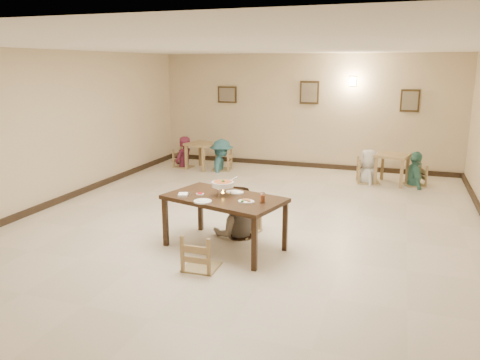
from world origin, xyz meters
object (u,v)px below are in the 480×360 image
at_px(bg_diner_a, 183,136).
at_px(bg_diner_b, 222,139).
at_px(chair_far, 242,201).
at_px(bg_table_left, 202,148).
at_px(bg_chair_lr, 222,151).
at_px(bg_diner_d, 417,152).
at_px(bg_table_right, 392,160).
at_px(main_table, 224,202).
at_px(bg_diner_c, 370,149).
at_px(bg_chair_rr, 416,166).
at_px(bg_chair_ll, 183,150).
at_px(chair_near, 201,235).
at_px(bg_chair_rl, 369,160).
at_px(curry_warmer, 223,184).
at_px(drink_glass, 263,198).
at_px(main_diner, 237,186).

xyz_separation_m(bg_diner_a, bg_diner_b, (1.10, 0.03, -0.03)).
bearing_deg(chair_far, bg_table_left, 135.19).
bearing_deg(bg_chair_lr, bg_diner_b, -161.03).
bearing_deg(bg_diner_d, bg_table_right, 79.41).
xyz_separation_m(chair_far, bg_table_left, (-2.58, 4.28, 0.02)).
bearing_deg(main_table, bg_table_left, 132.08).
relative_size(chair_far, bg_diner_a, 0.65).
bearing_deg(bg_diner_b, bg_diner_c, -105.78).
bearing_deg(bg_diner_c, main_table, -34.60).
bearing_deg(bg_chair_rr, bg_chair_ll, -112.10).
xyz_separation_m(chair_near, bg_diner_b, (-1.95, 5.82, 0.33)).
height_order(chair_far, bg_chair_ll, chair_far).
xyz_separation_m(bg_table_right, bg_chair_rl, (-0.52, -0.03, -0.03)).
xyz_separation_m(chair_near, bg_table_right, (2.32, 5.73, 0.08)).
bearing_deg(bg_chair_rl, bg_diner_b, 78.09).
distance_m(bg_chair_rr, bg_diner_a, 5.91).
bearing_deg(main_table, bg_diner_c, 85.35).
relative_size(curry_warmer, bg_chair_ll, 0.39).
xyz_separation_m(bg_table_left, bg_diner_b, (0.55, 0.05, 0.25)).
bearing_deg(drink_glass, bg_chair_rl, 77.23).
distance_m(bg_chair_rl, bg_chair_rr, 1.04).
distance_m(chair_near, bg_diner_b, 6.14).
relative_size(bg_chair_ll, bg_diner_c, 0.60).
bearing_deg(main_table, bg_diner_d, 75.73).
xyz_separation_m(bg_chair_rr, bg_diner_c, (-1.03, -0.06, 0.34)).
bearing_deg(chair_near, bg_table_left, -68.42).
relative_size(main_table, bg_table_right, 2.30).
distance_m(bg_diner_b, bg_diner_c, 3.76).
bearing_deg(bg_table_right, chair_far, -118.00).
height_order(drink_glass, bg_table_left, drink_glass).
relative_size(drink_glass, bg_chair_rl, 0.13).
distance_m(chair_far, curry_warmer, 0.79).
bearing_deg(bg_diner_c, bg_chair_rr, 78.22).
height_order(drink_glass, bg_diner_b, bg_diner_b).
distance_m(bg_chair_lr, bg_diner_d, 4.80).
bearing_deg(bg_table_left, bg_chair_ll, 178.13).
relative_size(main_diner, bg_diner_d, 1.04).
xyz_separation_m(bg_chair_lr, bg_diner_d, (4.79, -0.06, 0.29)).
height_order(main_table, main_diner, main_diner).
bearing_deg(bg_diner_d, bg_diner_c, 79.31).
height_order(chair_far, bg_table_left, chair_far).
bearing_deg(bg_chair_ll, bg_table_right, -81.85).
xyz_separation_m(bg_chair_rl, bg_diner_a, (-4.86, 0.09, 0.30)).
bearing_deg(bg_diner_d, drink_glass, 143.06).
bearing_deg(bg_diner_b, main_table, -172.37).
distance_m(bg_chair_lr, bg_diner_a, 1.15).
distance_m(main_diner, bg_table_right, 4.93).
relative_size(bg_table_right, bg_chair_rr, 0.92).
bearing_deg(curry_warmer, bg_diner_c, 69.61).
height_order(bg_chair_ll, bg_diner_c, bg_diner_c).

